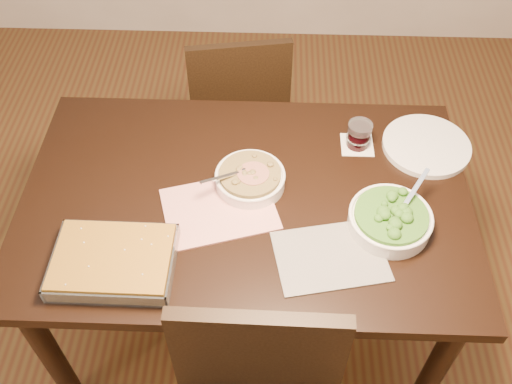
{
  "coord_description": "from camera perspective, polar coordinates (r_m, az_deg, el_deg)",
  "views": [
    {
      "loc": [
        0.07,
        -1.14,
        2.11
      ],
      "look_at": [
        0.03,
        -0.03,
        0.8
      ],
      "focal_mm": 40.0,
      "sensor_mm": 36.0,
      "label": 1
    }
  ],
  "objects": [
    {
      "name": "magazine_b",
      "position": [
        1.65,
        7.43,
        -6.39
      ],
      "size": [
        0.35,
        0.28,
        0.01
      ],
      "primitive_type": "cube",
      "rotation": [
        0.0,
        0.0,
        0.21
      ],
      "color": "#24242C",
      "rests_on": "table"
    },
    {
      "name": "dinner_plate",
      "position": [
        2.0,
        16.66,
        4.48
      ],
      "size": [
        0.29,
        0.29,
        0.02
      ],
      "primitive_type": "cylinder",
      "color": "silver",
      "rests_on": "table"
    },
    {
      "name": "wine_tumbler",
      "position": [
        1.92,
        10.26,
        5.7
      ],
      "size": [
        0.08,
        0.08,
        0.09
      ],
      "color": "black",
      "rests_on": "coaster"
    },
    {
      "name": "baking_dish",
      "position": [
        1.64,
        -14.05,
        -6.77
      ],
      "size": [
        0.34,
        0.25,
        0.06
      ],
      "rotation": [
        0.0,
        0.0,
        -0.01
      ],
      "color": "silver",
      "rests_on": "table"
    },
    {
      "name": "table",
      "position": [
        1.85,
        -1.0,
        -2.29
      ],
      "size": [
        1.4,
        0.9,
        0.75
      ],
      "color": "black",
      "rests_on": "ground"
    },
    {
      "name": "magazine_a",
      "position": [
        1.74,
        -3.68,
        -1.72
      ],
      "size": [
        0.39,
        0.33,
        0.01
      ],
      "primitive_type": "cube",
      "rotation": [
        0.0,
        0.0,
        0.3
      ],
      "color": "#C6383B",
      "rests_on": "table"
    },
    {
      "name": "stew_bowl",
      "position": [
        1.78,
        -0.59,
        1.4
      ],
      "size": [
        0.22,
        0.22,
        0.09
      ],
      "color": "white",
      "rests_on": "table"
    },
    {
      "name": "broccoli_bowl",
      "position": [
        1.72,
        13.26,
        -2.67
      ],
      "size": [
        0.25,
        0.26,
        0.09
      ],
      "color": "white",
      "rests_on": "table"
    },
    {
      "name": "ground",
      "position": [
        2.4,
        -0.79,
        -12.03
      ],
      "size": [
        4.0,
        4.0,
        0.0
      ],
      "primitive_type": "plane",
      "color": "#4B2715",
      "rests_on": "ground"
    },
    {
      "name": "coaster",
      "position": [
        1.96,
        10.07,
        4.67
      ],
      "size": [
        0.11,
        0.11,
        0.0
      ],
      "primitive_type": "cube",
      "color": "white",
      "rests_on": "table"
    },
    {
      "name": "chair_far",
      "position": [
        2.49,
        -1.79,
        8.75
      ],
      "size": [
        0.47,
        0.47,
        0.86
      ],
      "rotation": [
        0.0,
        0.0,
        3.31
      ],
      "color": "black",
      "rests_on": "ground"
    }
  ]
}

